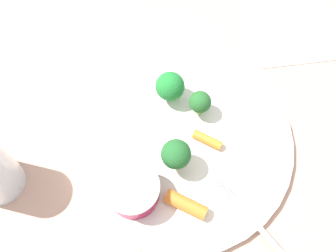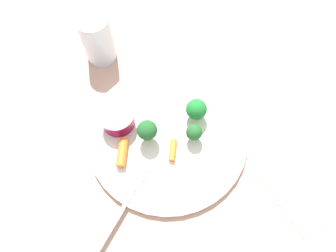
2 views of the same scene
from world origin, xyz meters
The scene contains 10 objects.
ground_plane centered at (0.00, 0.00, 0.00)m, with size 2.40×2.40×0.00m, color tan.
plate centered at (0.00, 0.00, 0.01)m, with size 0.30×0.30×0.01m, color silver.
sauce_cup centered at (-0.09, -0.04, 0.03)m, with size 0.06×0.06×0.04m.
broccoli_floret_0 centered at (-0.02, -0.03, 0.05)m, with size 0.04×0.04×0.05m.
broccoli_floret_1 centered at (0.04, 0.02, 0.04)m, with size 0.03×0.03×0.04m.
broccoli_floret_2 centered at (0.02, 0.06, 0.04)m, with size 0.04×0.04×0.05m.
carrot_stick_0 centered at (-0.04, -0.08, 0.02)m, with size 0.02×0.02×0.05m, color orange.
carrot_stick_1 centered at (0.03, -0.02, 0.02)m, with size 0.01×0.01×0.04m, color orange.
fork centered at (0.02, -0.16, 0.01)m, with size 0.03×0.18×0.00m.
napkin centered at (0.26, 0.08, 0.00)m, with size 0.13×0.15×0.00m, color white.
Camera 1 is at (-0.11, -0.16, 0.45)m, focal length 38.80 mm.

